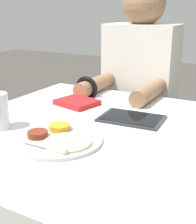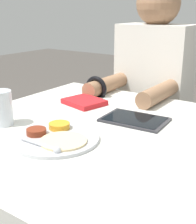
{
  "view_description": "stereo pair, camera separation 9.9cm",
  "coord_description": "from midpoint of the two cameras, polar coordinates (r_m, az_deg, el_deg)",
  "views": [
    {
      "loc": [
        0.47,
        -0.83,
        1.15
      ],
      "look_at": [
        0.01,
        -0.01,
        0.83
      ],
      "focal_mm": 50.0,
      "sensor_mm": 36.0,
      "label": 1
    },
    {
      "loc": [
        0.55,
        -0.78,
        1.15
      ],
      "look_at": [
        0.01,
        -0.01,
        0.83
      ],
      "focal_mm": 50.0,
      "sensor_mm": 36.0,
      "label": 2
    }
  ],
  "objects": [
    {
      "name": "red_notebook",
      "position": [
        1.27,
        -6.1,
        1.66
      ],
      "size": [
        0.18,
        0.16,
        0.02
      ],
      "color": "silver",
      "rests_on": "dining_table"
    },
    {
      "name": "person_diner",
      "position": [
        1.64,
        5.69,
        -0.64
      ],
      "size": [
        0.36,
        0.48,
        1.27
      ],
      "color": "black",
      "rests_on": "ground_plane"
    },
    {
      "name": "thali_tray",
      "position": [
        0.93,
        -10.43,
        -4.96
      ],
      "size": [
        0.26,
        0.26,
        0.03
      ],
      "color": "#B7BABF",
      "rests_on": "dining_table"
    },
    {
      "name": "tablet_device",
      "position": [
        1.1,
        3.6,
        -1.2
      ],
      "size": [
        0.23,
        0.16,
        0.01
      ],
      "color": "#28282D",
      "rests_on": "dining_table"
    }
  ]
}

